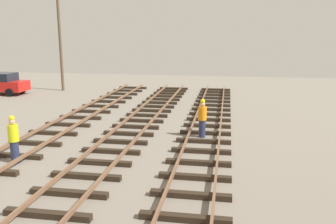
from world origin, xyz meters
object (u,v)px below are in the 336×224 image
utility_pole_far (60,39)px  track_worker_foreground (14,139)px  track_worker_distant (202,118)px  parked_car_red (1,83)px

utility_pole_far → track_worker_foreground: size_ratio=4.57×
utility_pole_far → track_worker_distant: size_ratio=4.57×
parked_car_red → track_worker_distant: size_ratio=2.25×
parked_car_red → track_worker_foreground: size_ratio=2.25×
parked_car_red → utility_pole_far: utility_pole_far is taller
utility_pole_far → track_worker_foreground: 18.53m
utility_pole_far → parked_car_red: bearing=-145.9°
track_worker_foreground → track_worker_distant: same height
parked_car_red → track_worker_distant: bearing=-29.5°
parked_car_red → track_worker_distant: (17.15, -9.70, 0.03)m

